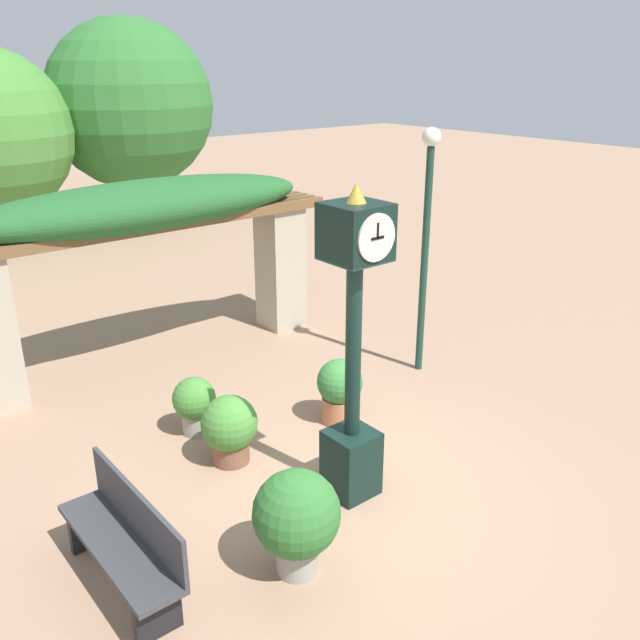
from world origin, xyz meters
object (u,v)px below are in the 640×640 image
Objects in this scene: potted_plant_far_left at (340,389)px; potted_plant_near_right at (194,402)px; pedestal_clock at (353,352)px; potted_plant_far_right at (229,427)px; lamp_post at (426,225)px; park_bench at (125,540)px; potted_plant_near_left at (297,517)px.

potted_plant_near_right is at bearing 149.91° from potted_plant_far_left.
pedestal_clock is 1.83m from potted_plant_far_right.
potted_plant_near_right is 3.81m from lamp_post.
lamp_post is at bearing 12.76° from potted_plant_far_left.
potted_plant_near_right is 2.49m from park_bench.
potted_plant_near_right is 0.21× the size of lamp_post.
potted_plant_far_right is 0.47× the size of park_bench.
potted_plant_far_right is at bearing -90.55° from potted_plant_near_right.
potted_plant_far_right is 0.23× the size of lamp_post.
pedestal_clock is 4.48× the size of potted_plant_near_right.
lamp_post is (3.39, 0.33, 1.68)m from potted_plant_far_right.
pedestal_clock is 0.94× the size of lamp_post.
potted_plant_far_left is 0.49× the size of park_bench.
potted_plant_near_left is (-1.13, -0.57, -1.02)m from pedestal_clock.
potted_plant_far_left is (0.86, 1.17, -1.14)m from pedestal_clock.
potted_plant_far_right is 3.80m from lamp_post.
lamp_post is (3.38, -0.45, 1.70)m from potted_plant_near_right.
lamp_post reaches higher than pedestal_clock.
pedestal_clock is at bearing 26.61° from potted_plant_near_left.
park_bench is (-3.19, -0.96, 0.00)m from potted_plant_far_left.
pedestal_clock is 3.21m from lamp_post.
park_bench reaches higher than potted_plant_far_right.
potted_plant_near_left is at bearing -153.39° from pedestal_clock.
pedestal_clock is 2.60m from park_bench.
potted_plant_near_right is at bearing 107.49° from pedestal_clock.
pedestal_clock is 4.05× the size of potted_plant_far_right.
pedestal_clock is at bearing -62.68° from potted_plant_far_right.
lamp_post is (5.06, 1.38, 1.66)m from park_bench.
park_bench is at bearing -164.71° from lamp_post.
pedestal_clock reaches higher than park_bench.
potted_plant_far_right reaches higher than potted_plant_near_right.
potted_plant_near_right is 1.74m from potted_plant_far_left.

